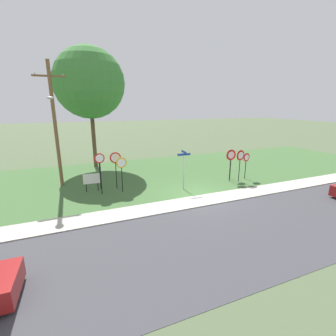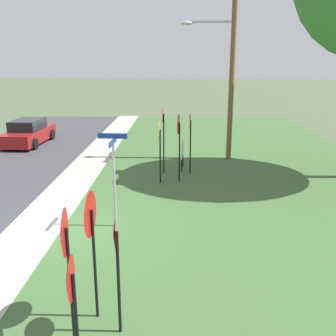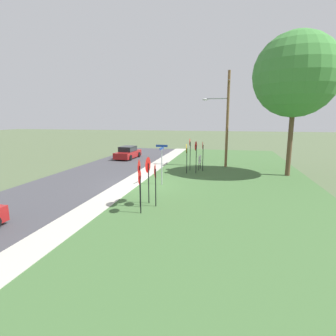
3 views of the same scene
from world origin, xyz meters
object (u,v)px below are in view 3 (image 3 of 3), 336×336
yield_sign_far_right (155,175)px  oak_tree_left (296,75)px  yield_sign_far_left (148,169)px  utility_pole (226,116)px  yield_sign_near_left (140,182)px  notice_board (200,160)px  street_name_post (162,161)px  stop_sign_near_left (190,148)px  stop_sign_far_left (187,152)px  stop_sign_far_center (196,150)px  stop_sign_near_right (203,150)px  parked_hatchback_near (128,153)px  yield_sign_near_right (139,172)px

yield_sign_far_right → oak_tree_left: 14.01m
yield_sign_far_left → utility_pole: utility_pole is taller
yield_sign_near_left → notice_board: size_ratio=1.68×
yield_sign_far_right → street_name_post: 4.61m
notice_board → utility_pole: bearing=137.8°
stop_sign_near_left → yield_sign_far_right: size_ratio=1.24×
stop_sign_far_left → notice_board: 2.31m
stop_sign_far_left → stop_sign_far_center: 0.80m
yield_sign_near_left → yield_sign_far_left: 1.58m
stop_sign_near_right → stop_sign_far_center: stop_sign_far_center is taller
yield_sign_near_left → parked_hatchback_near: yield_sign_near_left is taller
stop_sign_near_left → stop_sign_far_center: 1.29m
yield_sign_far_right → stop_sign_near_right: bearing=161.3°
stop_sign_near_right → oak_tree_left: size_ratio=0.23×
yield_sign_far_left → stop_sign_near_right: bearing=170.5°
yield_sign_near_left → stop_sign_far_center: bearing=164.9°
stop_sign_near_right → utility_pole: bearing=142.5°
stop_sign_far_center → stop_sign_near_right: bearing=162.4°
stop_sign_far_center → yield_sign_near_left: 10.13m
stop_sign_near_left → yield_sign_near_right: size_ratio=1.13×
yield_sign_near_left → stop_sign_near_left: bearing=169.0°
stop_sign_near_left → street_name_post: (5.45, -1.17, -0.34)m
parked_hatchback_near → stop_sign_near_right: bearing=59.8°
stop_sign_far_left → utility_pole: (-3.86, 2.99, 2.93)m
oak_tree_left → parked_hatchback_near: 18.26m
stop_sign_near_right → yield_sign_near_right: bearing=-15.2°
yield_sign_near_left → street_name_post: (-5.67, -0.31, 0.09)m
stop_sign_near_left → stop_sign_far_left: (1.37, -0.09, -0.23)m
stop_sign_near_right → parked_hatchback_near: stop_sign_near_right is taller
stop_sign_near_left → oak_tree_left: oak_tree_left is taller
yield_sign_near_left → street_name_post: bearing=176.6°
street_name_post → notice_board: size_ratio=2.19×
stop_sign_near_left → yield_sign_near_right: 10.33m
stop_sign_near_left → utility_pole: bearing=127.8°
street_name_post → oak_tree_left: 11.97m
yield_sign_near_right → stop_sign_near_right: bearing=159.0°
street_name_post → utility_pole: size_ratio=0.32×
yield_sign_near_left → parked_hatchback_near: (-16.73, -6.98, -0.95)m
street_name_post → parked_hatchback_near: bearing=-146.2°
stop_sign_far_center → yield_sign_near_left: bearing=-2.6°
stop_sign_near_left → stop_sign_far_left: size_ratio=1.15×
stop_sign_near_left → stop_sign_far_center: stop_sign_near_left is taller
utility_pole → oak_tree_left: size_ratio=0.80×
stop_sign_far_center → yield_sign_near_right: (9.14, -1.83, -0.09)m
stop_sign_near_left → notice_board: bearing=120.8°
yield_sign_near_right → yield_sign_far_right: (-0.26, 0.76, -0.18)m
parked_hatchback_near → notice_board: bearing=61.8°
utility_pole → oak_tree_left: bearing=59.6°
stop_sign_far_left → parked_hatchback_near: 10.49m
stop_sign_near_right → yield_sign_far_left: bearing=-14.6°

